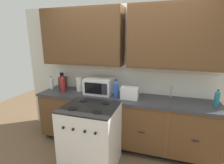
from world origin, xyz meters
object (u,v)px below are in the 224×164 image
at_px(stove_range, 91,136).
at_px(knife_block, 63,82).
at_px(paper_towel_roll, 79,84).
at_px(bottle_red, 63,84).
at_px(microwave, 99,86).
at_px(bottle_blue, 116,89).
at_px(bottle_clear, 52,83).
at_px(toaster, 130,93).
at_px(bottle_teal, 217,98).

relative_size(stove_range, knife_block, 3.06).
xyz_separation_m(paper_towel_roll, bottle_red, (-0.26, -0.15, 0.02)).
bearing_deg(microwave, stove_range, -79.29).
bearing_deg(bottle_blue, bottle_clear, 176.83).
relative_size(microwave, toaster, 1.71).
height_order(microwave, toaster, microwave).
relative_size(toaster, paper_towel_roll, 1.08).
height_order(microwave, paper_towel_roll, microwave).
bearing_deg(toaster, paper_towel_roll, 171.65).
distance_m(stove_range, bottle_clear, 1.40).
height_order(bottle_red, bottle_blue, bottle_red).
distance_m(stove_range, bottle_red, 1.14).
distance_m(knife_block, bottle_clear, 0.21).
height_order(paper_towel_roll, bottle_teal, paper_towel_roll).
bearing_deg(bottle_blue, bottle_teal, 1.76).
xyz_separation_m(paper_towel_roll, bottle_teal, (2.24, -0.08, -0.01)).
height_order(bottle_red, bottle_teal, bottle_red).
xyz_separation_m(bottle_red, bottle_blue, (1.01, 0.02, -0.01)).
distance_m(microwave, paper_towel_roll, 0.41).
bearing_deg(bottle_clear, toaster, -3.26).
bearing_deg(bottle_teal, bottle_clear, 179.45).
relative_size(bottle_red, bottle_blue, 1.04).
distance_m(paper_towel_roll, bottle_red, 0.30).
xyz_separation_m(paper_towel_roll, bottle_blue, (0.75, -0.13, 0.02)).
xyz_separation_m(toaster, bottle_blue, (-0.23, 0.02, 0.05)).
xyz_separation_m(paper_towel_roll, bottle_clear, (-0.57, -0.06, -0.01)).
height_order(stove_range, microwave, microwave).
xyz_separation_m(bottle_teal, bottle_blue, (-1.49, -0.05, 0.02)).
distance_m(stove_range, bottle_teal, 1.90).
bearing_deg(knife_block, toaster, -9.03).
height_order(bottle_teal, bottle_clear, bottle_clear).
xyz_separation_m(bottle_teal, bottle_clear, (-2.81, 0.03, 0.00)).
relative_size(bottle_red, bottle_teal, 1.24).
bearing_deg(microwave, bottle_teal, -1.59).
xyz_separation_m(microwave, bottle_blue, (0.34, -0.10, 0.01)).
distance_m(paper_towel_roll, bottle_clear, 0.57).
bearing_deg(bottle_red, bottle_teal, 1.47).
relative_size(knife_block, bottle_clear, 1.23).
distance_m(knife_block, paper_towel_roll, 0.42).
bearing_deg(paper_towel_roll, stove_range, -53.38).
height_order(microwave, bottle_teal, microwave).
bearing_deg(bottle_blue, stove_range, -109.81).
distance_m(knife_block, bottle_red, 0.27).
bearing_deg(paper_towel_roll, bottle_teal, -2.11).
bearing_deg(bottle_red, knife_block, 124.15).
bearing_deg(microwave, paper_towel_roll, 175.57).
height_order(knife_block, paper_towel_roll, knife_block).
bearing_deg(bottle_clear, knife_block, 40.13).
height_order(toaster, bottle_blue, bottle_blue).
bearing_deg(bottle_clear, bottle_red, -16.41).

